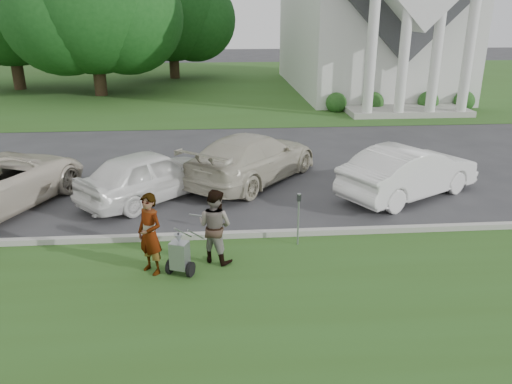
{
  "coord_description": "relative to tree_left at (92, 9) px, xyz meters",
  "views": [
    {
      "loc": [
        -0.8,
        -10.19,
        5.1
      ],
      "look_at": [
        0.01,
        0.0,
        1.35
      ],
      "focal_mm": 35.0,
      "sensor_mm": 36.0,
      "label": 1
    }
  ],
  "objects": [
    {
      "name": "car_b",
      "position": [
        5.29,
        -18.66,
        -4.39
      ],
      "size": [
        4.23,
        4.12,
        1.44
      ],
      "primitive_type": "imported",
      "rotation": [
        0.0,
        0.0,
        2.33
      ],
      "color": "white",
      "rests_on": "ground"
    },
    {
      "name": "car_c",
      "position": [
        8.29,
        -17.27,
        -4.36
      ],
      "size": [
        4.87,
        5.37,
        1.5
      ],
      "primitive_type": "imported",
      "rotation": [
        0.0,
        0.0,
        2.47
      ],
      "color": "beige",
      "rests_on": "ground"
    },
    {
      "name": "tree_back",
      "position": [
        4.0,
        8.0,
        -0.38
      ],
      "size": [
        9.61,
        7.6,
        8.89
      ],
      "color": "#332316",
      "rests_on": "ground"
    },
    {
      "name": "car_d",
      "position": [
        12.66,
        -18.99,
        -4.37
      ],
      "size": [
        4.64,
        3.6,
        1.47
      ],
      "primitive_type": "imported",
      "rotation": [
        0.0,
        0.0,
        2.1
      ],
      "color": "white",
      "rests_on": "ground"
    },
    {
      "name": "tree_left",
      "position": [
        0.0,
        0.0,
        0.0
      ],
      "size": [
        10.63,
        8.4,
        9.71
      ],
      "color": "#332316",
      "rests_on": "ground"
    },
    {
      "name": "parking_meter_near",
      "position": [
        8.98,
        -21.93,
        -4.32
      ],
      "size": [
        0.09,
        0.08,
        1.26
      ],
      "color": "#96999E",
      "rests_on": "ground"
    },
    {
      "name": "grass_strip",
      "position": [
        8.01,
        -24.99,
        -5.11
      ],
      "size": [
        80.0,
        7.0,
        0.01
      ],
      "primitive_type": "cube",
      "color": "#2F521C",
      "rests_on": "ground"
    },
    {
      "name": "striping_cart",
      "position": [
        6.39,
        -23.09,
        -4.69
      ],
      "size": [
        0.8,
        1.14,
        0.98
      ],
      "rotation": [
        0.0,
        0.0,
        -0.38
      ],
      "color": "black",
      "rests_on": "ground"
    },
    {
      "name": "curb",
      "position": [
        8.01,
        -21.44,
        -5.04
      ],
      "size": [
        80.0,
        0.18,
        0.15
      ],
      "primitive_type": "cube",
      "color": "#9E9E93",
      "rests_on": "ground"
    },
    {
      "name": "person_right",
      "position": [
        7.11,
        -22.56,
        -4.3
      ],
      "size": [
        0.99,
        0.94,
        1.61
      ],
      "primitive_type": "imported",
      "rotation": [
        0.0,
        0.0,
        2.56
      ],
      "color": "#999999",
      "rests_on": "ground"
    },
    {
      "name": "ground",
      "position": [
        8.01,
        -21.99,
        -5.11
      ],
      "size": [
        120.0,
        120.0,
        0.0
      ],
      "primitive_type": "plane",
      "color": "#333335",
      "rests_on": "ground"
    },
    {
      "name": "church_lawn",
      "position": [
        8.01,
        5.01,
        -5.11
      ],
      "size": [
        80.0,
        30.0,
        0.01
      ],
      "primitive_type": "cube",
      "color": "#2F521C",
      "rests_on": "ground"
    },
    {
      "name": "person_left",
      "position": [
        5.81,
        -22.96,
        -4.26
      ],
      "size": [
        0.73,
        0.72,
        1.7
      ],
      "primitive_type": "imported",
      "rotation": [
        0.0,
        0.0,
        -0.75
      ],
      "color": "#999999",
      "rests_on": "ground"
    }
  ]
}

